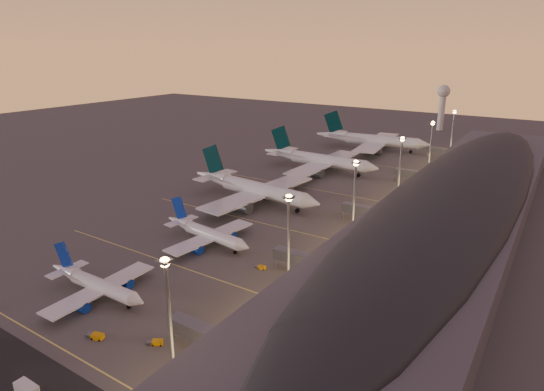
# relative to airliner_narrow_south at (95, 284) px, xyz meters

# --- Properties ---
(ground) EXTENTS (700.00, 700.00, 0.00)m
(ground) POSITION_rel_airliner_narrow_south_xyz_m (2.96, 27.60, -3.10)
(ground) COLOR #403D3B
(airliner_narrow_south) EXTENTS (33.49, 29.82, 12.00)m
(airliner_narrow_south) POSITION_rel_airliner_narrow_south_xyz_m (0.00, 0.00, 0.00)
(airliner_narrow_south) COLOR silver
(airliner_narrow_south) RESTS_ON ground
(airliner_narrow_north) EXTENTS (36.34, 32.66, 12.97)m
(airliner_narrow_north) POSITION_rel_airliner_narrow_south_xyz_m (2.01, 39.19, 0.25)
(airliner_narrow_north) COLOR silver
(airliner_narrow_north) RESTS_ON ground
(airliner_wide_near) EXTENTS (63.50, 58.12, 20.31)m
(airliner_wide_near) POSITION_rel_airliner_narrow_south_xyz_m (-9.32, 80.53, 2.13)
(airliner_wide_near) COLOR silver
(airliner_wide_near) RESTS_ON ground
(airliner_wide_mid) EXTENTS (63.68, 57.86, 20.41)m
(airliner_wide_mid) POSITION_rel_airliner_narrow_south_xyz_m (-9.65, 137.14, 2.15)
(airliner_wide_mid) COLOR silver
(airliner_wide_mid) RESTS_ON ground
(airliner_wide_far) EXTENTS (68.68, 62.93, 21.97)m
(airliner_wide_far) POSITION_rel_airliner_narrow_south_xyz_m (-5.41, 197.07, 2.55)
(airliner_wide_far) COLOR silver
(airliner_wide_far) RESTS_ON ground
(terminal_building) EXTENTS (56.35, 255.00, 17.46)m
(terminal_building) POSITION_rel_airliner_narrow_south_xyz_m (64.80, 100.07, 5.68)
(terminal_building) COLOR #4A4A4F
(terminal_building) RESTS_ON ground
(light_masts) EXTENTS (2.20, 217.20, 25.90)m
(light_masts) POSITION_rel_airliner_narrow_south_xyz_m (38.96, 92.60, 14.45)
(light_masts) COLOR slate
(light_masts) RESTS_ON ground
(radar_tower) EXTENTS (9.00, 9.00, 32.50)m
(radar_tower) POSITION_rel_airliner_narrow_south_xyz_m (12.96, 287.60, 18.77)
(radar_tower) COLOR silver
(radar_tower) RESTS_ON ground
(lane_markings) EXTENTS (90.00, 180.36, 0.00)m
(lane_markings) POSITION_rel_airliner_narrow_south_xyz_m (2.96, 67.60, -3.09)
(lane_markings) COLOR #D8C659
(lane_markings) RESTS_ON ground
(baggage_tug_a) EXTENTS (4.07, 2.53, 1.14)m
(baggage_tug_a) POSITION_rel_airliner_narrow_south_xyz_m (14.74, -11.32, -2.58)
(baggage_tug_a) COLOR #CD8705
(baggage_tug_a) RESTS_ON ground
(baggage_tug_b) EXTENTS (3.49, 2.92, 0.99)m
(baggage_tug_b) POSITION_rel_airliner_narrow_south_xyz_m (26.98, -5.89, -2.65)
(baggage_tug_b) COLOR #CD8705
(baggage_tug_b) RESTS_ON ground
(baggage_tug_c) EXTENTS (3.32, 1.70, 0.95)m
(baggage_tug_c) POSITION_rel_airliner_narrow_south_xyz_m (26.23, 34.02, -2.67)
(baggage_tug_c) COLOR #CD8705
(baggage_tug_c) RESTS_ON ground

